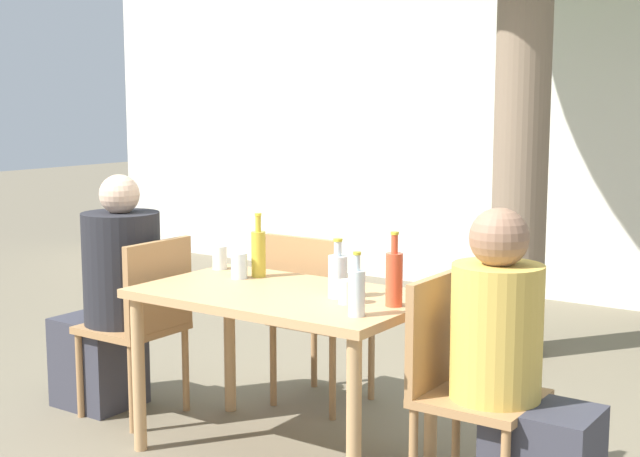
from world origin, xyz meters
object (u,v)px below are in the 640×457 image
Objects in this scene: person_seated_1 at (517,383)px; drinking_glass_1 at (347,292)px; water_bottle_1 at (338,275)px; drinking_glass_2 at (239,266)px; person_seated_0 at (112,303)px; patio_chair_0 at (143,316)px; patio_chair_1 at (460,377)px; dining_table_front at (282,313)px; patio_chair_2 at (313,309)px; oil_cruet_3 at (258,252)px; drinking_glass_0 at (220,258)px; water_bottle_0 at (357,291)px; soda_bottle_2 at (394,277)px.

person_seated_1 reaches higher than drinking_glass_1.
water_bottle_1 is 0.62m from drinking_glass_2.
drinking_glass_2 is (0.76, 0.12, 0.26)m from person_seated_0.
water_bottle_1 is at bearing 87.05° from person_seated_1.
patio_chair_0 is 1.00× the size of patio_chair_1.
water_bottle_1 is at bearing 9.17° from dining_table_front.
patio_chair_2 is (-1.14, 0.62, 0.00)m from patio_chair_1.
person_seated_0 is at bearing 90.00° from patio_chair_1.
drinking_glass_2 is at bearing 79.84° from patio_chair_2.
oil_cruet_3 is 2.63× the size of drinking_glass_0.
drinking_glass_1 is at bearing 133.00° from water_bottle_0.
oil_cruet_3 is at bearing 109.46° from patio_chair_0.
dining_table_front is at bearing 159.54° from water_bottle_0.
soda_bottle_2 is 2.54× the size of drinking_glass_2.
soda_bottle_2 is 1.15m from drinking_glass_0.
person_seated_0 is at bearing -170.95° from drinking_glass_2.
soda_bottle_2 is at bearing 82.95° from patio_chair_1.
water_bottle_0 is at bearing 133.77° from patio_chair_2.
drinking_glass_0 is (-1.46, 0.25, 0.30)m from patio_chair_1.
dining_table_front is at bearing -170.83° from water_bottle_1.
patio_chair_2 is 1.06m from soda_bottle_2.
patio_chair_2 is 3.58× the size of water_bottle_1.
dining_table_front is 1.04× the size of person_seated_0.
drinking_glass_1 is at bearing 93.67° from patio_chair_1.
dining_table_front is at bearing -19.21° from drinking_glass_2.
drinking_glass_0 is at bearing 80.36° from patio_chair_1.
patio_chair_0 is at bearing -167.19° from drinking_glass_2.
water_bottle_1 reaches higher than patio_chair_0.
oil_cruet_3 is 0.12m from drinking_glass_2.
water_bottle_0 is 1.18m from drinking_glass_0.
oil_cruet_3 reaches higher than water_bottle_1.
drinking_glass_1 reaches higher than dining_table_front.
patio_chair_1 is 2.96× the size of soda_bottle_2.
water_bottle_1 is (-0.25, 0.24, -0.00)m from water_bottle_0.
water_bottle_0 and water_bottle_1 have the same top height.
person_seated_0 is at bearing 90.00° from person_seated_1.
patio_chair_1 reaches higher than drinking_glass_2.
oil_cruet_3 is at bearing 160.17° from drinking_glass_1.
person_seated_1 is (2.00, -0.00, 0.02)m from patio_chair_0.
person_seated_1 is at bearing -4.73° from drinking_glass_2.
oil_cruet_3 is 0.71m from drinking_glass_1.
patio_chair_1 is 7.85× the size of drinking_glass_0.
oil_cruet_3 is at bearing 84.75° from patio_chair_2.
person_seated_1 is (0.24, -0.00, 0.02)m from patio_chair_1.
person_seated_0 is at bearing -154.78° from drinking_glass_0.
patio_chair_2 is at bearing 84.75° from oil_cruet_3.
person_seated_1 is at bearing -8.31° from oil_cruet_3.
person_seated_1 is 9.89× the size of drinking_glass_2.
patio_chair_2 is 0.74× the size of person_seated_0.
patio_chair_0 is at bearing 172.16° from water_bottle_0.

